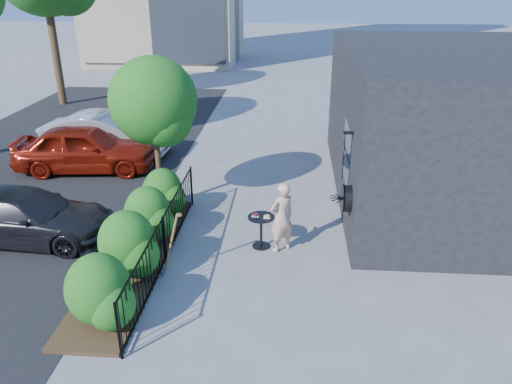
# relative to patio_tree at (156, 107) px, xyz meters

# --- Properties ---
(ground) EXTENTS (120.00, 120.00, 0.00)m
(ground) POSITION_rel_patio_tree_xyz_m (2.24, -2.76, -2.76)
(ground) COLOR gray
(ground) RESTS_ON ground
(shop_building) EXTENTS (6.22, 9.00, 4.00)m
(shop_building) POSITION_rel_patio_tree_xyz_m (7.73, 1.74, -0.76)
(shop_building) COLOR black
(shop_building) RESTS_ON ground
(fence) EXTENTS (0.05, 6.05, 1.10)m
(fence) POSITION_rel_patio_tree_xyz_m (0.74, -2.76, -2.20)
(fence) COLOR black
(fence) RESTS_ON ground
(planting_bed) EXTENTS (1.30, 6.00, 0.08)m
(planting_bed) POSITION_rel_patio_tree_xyz_m (0.04, -2.76, -2.72)
(planting_bed) COLOR #382616
(planting_bed) RESTS_ON ground
(shrubs) EXTENTS (1.10, 5.60, 1.24)m
(shrubs) POSITION_rel_patio_tree_xyz_m (0.14, -2.66, -2.06)
(shrubs) COLOR #174F12
(shrubs) RESTS_ON ground
(patio_tree) EXTENTS (2.20, 2.20, 3.94)m
(patio_tree) POSITION_rel_patio_tree_xyz_m (0.00, 0.00, 0.00)
(patio_tree) COLOR #3F2B19
(patio_tree) RESTS_ON ground
(cafe_table) EXTENTS (0.61, 0.61, 0.82)m
(cafe_table) POSITION_rel_patio_tree_xyz_m (2.76, -1.92, -2.23)
(cafe_table) COLOR black
(cafe_table) RESTS_ON ground
(woman) EXTENTS (0.72, 0.67, 1.64)m
(woman) POSITION_rel_patio_tree_xyz_m (3.22, -2.02, -1.94)
(woman) COLOR #D8A68C
(woman) RESTS_ON ground
(shovel) EXTENTS (0.49, 0.19, 1.46)m
(shovel) POSITION_rel_patio_tree_xyz_m (0.98, -3.25, -2.12)
(shovel) COLOR brown
(shovel) RESTS_ON ground
(car_red) EXTENTS (4.48, 2.16, 1.48)m
(car_red) POSITION_rel_patio_tree_xyz_m (-3.11, 2.56, -2.03)
(car_red) COLOR maroon
(car_red) RESTS_ON ground
(car_silver) EXTENTS (4.45, 1.77, 1.44)m
(car_silver) POSITION_rel_patio_tree_xyz_m (-2.99, 4.18, -2.04)
(car_silver) COLOR #A6A6AB
(car_silver) RESTS_ON ground
(car_darkgrey) EXTENTS (4.24, 1.87, 1.21)m
(car_darkgrey) POSITION_rel_patio_tree_xyz_m (-2.76, -1.98, -2.16)
(car_darkgrey) COLOR black
(car_darkgrey) RESTS_ON ground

